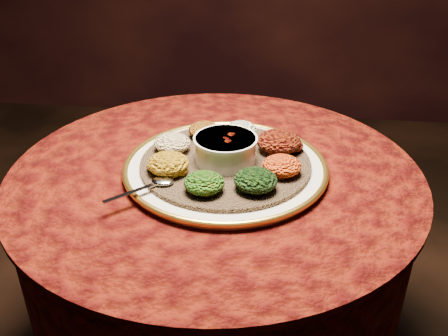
# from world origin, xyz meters

# --- Properties ---
(table) EXTENTS (0.96, 0.96, 0.73)m
(table) POSITION_xyz_m (0.00, 0.00, 0.55)
(table) COLOR black
(table) RESTS_ON ground
(platter) EXTENTS (0.58, 0.58, 0.02)m
(platter) POSITION_xyz_m (0.03, -0.01, 0.75)
(platter) COLOR beige
(platter) RESTS_ON table
(injera) EXTENTS (0.47, 0.47, 0.01)m
(injera) POSITION_xyz_m (0.03, -0.01, 0.76)
(injera) COLOR brown
(injera) RESTS_ON platter
(stew_bowl) EXTENTS (0.14, 0.14, 0.06)m
(stew_bowl) POSITION_xyz_m (0.03, -0.01, 0.80)
(stew_bowl) COLOR silver
(stew_bowl) RESTS_ON injera
(spoon) EXTENTS (0.13, 0.11, 0.01)m
(spoon) POSITION_xyz_m (-0.10, -0.13, 0.77)
(spoon) COLOR silver
(spoon) RESTS_ON injera
(portion_ayib) EXTENTS (0.08, 0.07, 0.04)m
(portion_ayib) POSITION_xyz_m (0.05, 0.12, 0.78)
(portion_ayib) COLOR white
(portion_ayib) RESTS_ON injera
(portion_kitfo) EXTENTS (0.10, 0.10, 0.05)m
(portion_kitfo) POSITION_xyz_m (0.14, 0.05, 0.79)
(portion_kitfo) COLOR black
(portion_kitfo) RESTS_ON injera
(portion_tikil) EXTENTS (0.09, 0.08, 0.04)m
(portion_tikil) POSITION_xyz_m (0.15, -0.05, 0.78)
(portion_tikil) COLOR #AE6E0E
(portion_tikil) RESTS_ON injera
(portion_gomen) EXTENTS (0.09, 0.09, 0.04)m
(portion_gomen) POSITION_xyz_m (0.10, -0.12, 0.78)
(portion_gomen) COLOR black
(portion_gomen) RESTS_ON injera
(portion_mixveg) EXTENTS (0.08, 0.08, 0.04)m
(portion_mixveg) POSITION_xyz_m (-0.00, -0.14, 0.78)
(portion_mixveg) COLOR #923109
(portion_mixveg) RESTS_ON injera
(portion_kik) EXTENTS (0.09, 0.09, 0.04)m
(portion_kik) POSITION_xyz_m (-0.09, -0.07, 0.78)
(portion_kik) COLOR #B87D10
(portion_kik) RESTS_ON injera
(portion_timatim) EXTENTS (0.09, 0.08, 0.04)m
(portion_timatim) POSITION_xyz_m (-0.10, 0.03, 0.78)
(portion_timatim) COLOR maroon
(portion_timatim) RESTS_ON injera
(portion_shiro) EXTENTS (0.08, 0.08, 0.04)m
(portion_shiro) POSITION_xyz_m (-0.04, 0.11, 0.78)
(portion_shiro) COLOR brown
(portion_shiro) RESTS_ON injera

